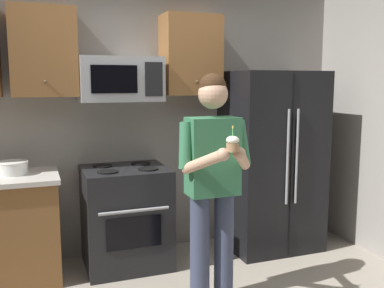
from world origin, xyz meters
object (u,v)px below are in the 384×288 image
oven_range (126,217)px  microwave (120,79)px  refrigerator (271,161)px  bowl_large_white (13,167)px  cupcake (233,143)px  person (213,177)px

oven_range → microwave: size_ratio=1.26×
oven_range → microwave: microwave is taller
refrigerator → bowl_large_white: size_ratio=7.31×
bowl_large_white → cupcake: cupcake is taller
refrigerator → oven_range: bearing=178.5°
refrigerator → person: size_ratio=1.02×
bowl_large_white → cupcake: 1.96m
cupcake → refrigerator: bearing=49.9°
microwave → person: bearing=-65.5°
oven_range → refrigerator: (1.50, -0.04, 0.44)m
bowl_large_white → person: bearing=-34.8°
bowl_large_white → microwave: bearing=3.6°
microwave → bowl_large_white: size_ratio=3.00×
oven_range → person: 1.17m
oven_range → bowl_large_white: (-0.94, 0.06, 0.52)m
refrigerator → bowl_large_white: bearing=177.7°
oven_range → bowl_large_white: bearing=176.3°
microwave → cupcake: bearing=-70.9°
refrigerator → person: (-1.02, -0.89, 0.10)m
microwave → person: size_ratio=0.42×
bowl_large_white → cupcake: bearing=-42.9°
microwave → bowl_large_white: bearing=-176.4°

